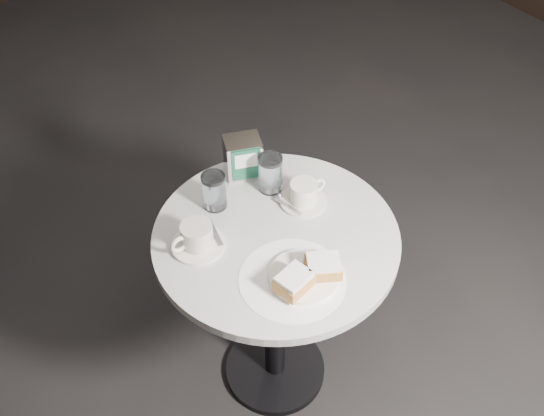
{
  "coord_description": "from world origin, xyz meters",
  "views": [
    {
      "loc": [
        -0.66,
        -0.95,
        2.0
      ],
      "look_at": [
        0.0,
        0.02,
        0.83
      ],
      "focal_mm": 40.0,
      "sensor_mm": 36.0,
      "label": 1
    }
  ],
  "objects": [
    {
      "name": "coffee_cup_right",
      "position": [
        0.14,
        0.06,
        0.78
      ],
      "size": [
        0.15,
        0.14,
        0.07
      ],
      "rotation": [
        0.0,
        0.0,
        -0.02
      ],
      "color": "silver",
      "rests_on": "cafe_table"
    },
    {
      "name": "ground",
      "position": [
        0.0,
        0.0,
        0.0
      ],
      "size": [
        7.0,
        7.0,
        0.0
      ],
      "primitive_type": "plane",
      "color": "black",
      "rests_on": "ground"
    },
    {
      "name": "cafe_table",
      "position": [
        0.0,
        0.0,
        0.55
      ],
      "size": [
        0.7,
        0.7,
        0.74
      ],
      "color": "black",
      "rests_on": "ground"
    },
    {
      "name": "beignet_plate",
      "position": [
        -0.03,
        -0.18,
        0.77
      ],
      "size": [
        0.2,
        0.2,
        0.06
      ],
      "rotation": [
        0.0,
        0.0,
        -0.07
      ],
      "color": "white",
      "rests_on": "cafe_table"
    },
    {
      "name": "water_glass_right",
      "position": [
        0.09,
        0.17,
        0.8
      ],
      "size": [
        0.1,
        0.1,
        0.12
      ],
      "rotation": [
        0.0,
        0.0,
        0.39
      ],
      "color": "white",
      "rests_on": "cafe_table"
    },
    {
      "name": "water_glass_left",
      "position": [
        -0.08,
        0.19,
        0.8
      ],
      "size": [
        0.09,
        0.09,
        0.11
      ],
      "rotation": [
        0.0,
        0.0,
        0.28
      ],
      "color": "silver",
      "rests_on": "cafe_table"
    },
    {
      "name": "sugar_spill",
      "position": [
        -0.06,
        -0.16,
        0.75
      ],
      "size": [
        0.33,
        0.33,
        0.0
      ],
      "primitive_type": "cylinder",
      "rotation": [
        0.0,
        0.0,
        0.2
      ],
      "color": "white",
      "rests_on": "cafe_table"
    },
    {
      "name": "coffee_cup_left",
      "position": [
        -0.21,
        0.08,
        0.78
      ],
      "size": [
        0.16,
        0.16,
        0.08
      ],
      "rotation": [
        0.0,
        0.0,
        0.07
      ],
      "color": "white",
      "rests_on": "cafe_table"
    },
    {
      "name": "napkin_dispenser",
      "position": [
        0.06,
        0.27,
        0.81
      ],
      "size": [
        0.13,
        0.12,
        0.13
      ],
      "rotation": [
        0.0,
        0.0,
        -0.35
      ],
      "color": "silver",
      "rests_on": "cafe_table"
    }
  ]
}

